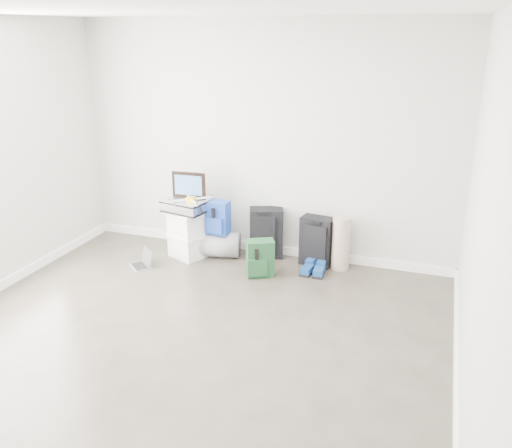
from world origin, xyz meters
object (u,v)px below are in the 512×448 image
at_px(large_suitcase, 266,233).
at_px(laptop, 142,263).
at_px(boxes_stack, 187,234).
at_px(carry_on, 317,241).
at_px(duffel_bag, 219,244).
at_px(briefcase, 186,206).

height_order(large_suitcase, laptop, large_suitcase).
distance_m(large_suitcase, laptop, 1.47).
bearing_deg(boxes_stack, carry_on, 34.24).
xyz_separation_m(boxes_stack, duffel_bag, (0.35, 0.13, -0.13)).
xyz_separation_m(briefcase, large_suitcase, (0.88, 0.31, -0.34)).
xyz_separation_m(duffel_bag, carry_on, (1.15, 0.15, 0.13)).
relative_size(large_suitcase, laptop, 1.80).
height_order(boxes_stack, laptop, boxes_stack).
bearing_deg(laptop, briefcase, 91.14).
distance_m(duffel_bag, large_suitcase, 0.58).
xyz_separation_m(boxes_stack, briefcase, (0.00, 0.00, 0.35)).
distance_m(briefcase, laptop, 0.82).
xyz_separation_m(boxes_stack, laptop, (-0.36, -0.44, -0.24)).
distance_m(boxes_stack, laptop, 0.62).
xyz_separation_m(boxes_stack, large_suitcase, (0.88, 0.31, 0.01)).
height_order(briefcase, duffel_bag, briefcase).
bearing_deg(duffel_bag, carry_on, -5.10).
bearing_deg(boxes_stack, duffel_bag, 43.94).
height_order(briefcase, laptop, briefcase).
xyz_separation_m(boxes_stack, carry_on, (1.50, 0.28, -0.00)).
height_order(boxes_stack, large_suitcase, large_suitcase).
bearing_deg(boxes_stack, large_suitcase, 43.05).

